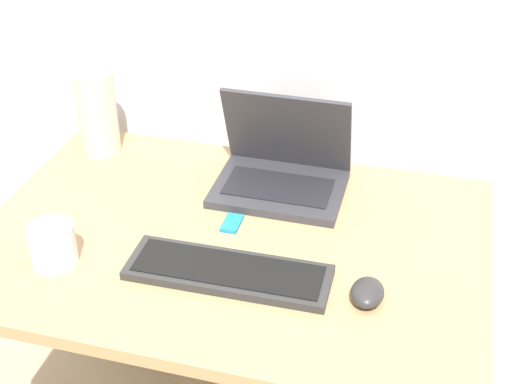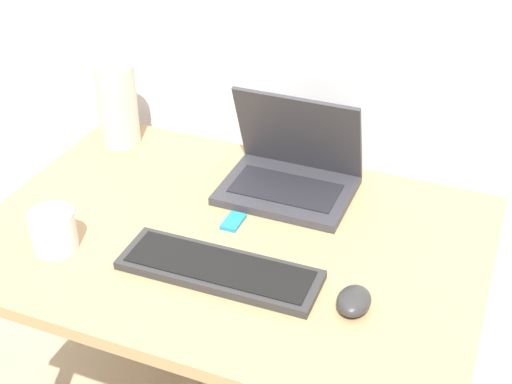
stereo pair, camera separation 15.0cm
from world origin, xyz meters
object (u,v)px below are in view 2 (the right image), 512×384
object	(u,v)px
vase	(116,89)
mug	(53,231)
mouse	(354,301)
mp3_player	(233,222)
keyboard	(219,270)
laptop	(291,170)

from	to	relation	value
vase	mug	distance (m)	0.48
vase	mug	bearing A→B (deg)	-75.92
mouse	vase	size ratio (longest dim) A/B	0.28
mp3_player	keyboard	bearing A→B (deg)	-75.38
keyboard	vase	distance (m)	0.63
laptop	mp3_player	world-z (taller)	laptop
mouse	mug	distance (m)	0.64
keyboard	mouse	size ratio (longest dim) A/B	4.80
mouse	mug	bearing A→B (deg)	-175.31
mouse	mug	world-z (taller)	mug
laptop	mp3_player	bearing A→B (deg)	-110.66
keyboard	vase	bearing A→B (deg)	139.42
laptop	mp3_player	distance (m)	0.20
laptop	mug	distance (m)	0.56
keyboard	mug	distance (m)	0.36
mp3_player	mug	world-z (taller)	mug
mug	keyboard	bearing A→B (deg)	8.20
mouse	vase	distance (m)	0.86
mouse	vase	bearing A→B (deg)	151.75
keyboard	vase	world-z (taller)	vase
mouse	mp3_player	bearing A→B (deg)	152.29
vase	mug	world-z (taller)	vase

